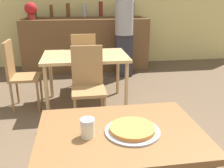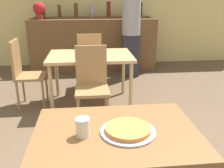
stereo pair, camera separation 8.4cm
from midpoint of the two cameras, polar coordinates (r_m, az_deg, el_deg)
wall_back at (r=5.80m, az=-4.23°, el=18.29°), size 8.00×0.05×2.80m
dining_table_near at (r=1.56m, az=2.53°, el=-13.69°), size 0.98×0.71×0.76m
dining_table_far at (r=3.54m, az=-4.29°, el=5.50°), size 1.17×0.82×0.74m
bar_counter at (r=5.38m, az=-3.81°, el=8.97°), size 2.60×0.56×1.08m
bar_back_shelf at (r=5.44m, az=-3.75°, el=15.66°), size 2.39×0.24×0.33m
chair_far_side_front at (r=3.03m, az=-3.86°, el=0.74°), size 0.40×0.40×0.96m
chair_far_side_back at (r=4.13m, az=-4.53°, el=5.82°), size 0.40×0.40×0.96m
chair_far_side_left at (r=3.66m, az=-18.82°, el=3.07°), size 0.40×0.40×0.96m
pizza_tray at (r=1.49m, az=5.32°, el=-10.46°), size 0.33×0.33×0.04m
cheese_shaker at (r=1.43m, az=-5.02°, el=-9.84°), size 0.08×0.08×0.11m
person_standing at (r=4.83m, az=4.91°, el=12.45°), size 0.34×0.34×1.71m
potted_plant at (r=5.31m, az=-15.83°, el=16.03°), size 0.24×0.24×0.33m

